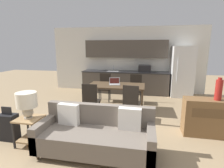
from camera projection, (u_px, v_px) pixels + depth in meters
The scene contains 16 objects.
ground_plane at pixel (96, 151), 3.23m from camera, with size 20.00×20.00×0.00m, color #9E8460.
wall_back at pixel (126, 60), 7.39m from camera, with size 6.40×0.07×2.70m.
kitchen_counter at pixel (125, 73), 7.21m from camera, with size 3.52×0.65×2.15m.
refrigerator at pixel (182, 72), 6.66m from camera, with size 0.79×0.77×1.91m.
dining_table at pixel (116, 87), 5.29m from camera, with size 1.69×0.90×0.76m.
couch at pixel (96, 135), 3.13m from camera, with size 2.05×0.80×0.84m.
side_table at pixel (30, 127), 3.39m from camera, with size 0.45×0.45×0.55m.
table_lamp at pixel (27, 102), 3.28m from camera, with size 0.38×0.38×0.51m.
credenza at pixel (213, 118), 3.72m from camera, with size 1.20×0.41×0.81m.
vase at pixel (219, 90), 3.56m from camera, with size 0.14×0.14×0.47m.
dining_chair_far_left at pixel (105, 86), 6.21m from camera, with size 0.46×0.46×0.96m.
dining_chair_far_right at pixel (136, 87), 5.99m from camera, with size 0.43×0.43×0.96m.
dining_chair_near_right at pixel (131, 101), 4.45m from camera, with size 0.47×0.47×0.96m.
dining_chair_near_left at pixel (91, 99), 4.63m from camera, with size 0.43×0.43×0.96m.
laptop at pixel (115, 83), 5.35m from camera, with size 0.37×0.32×0.20m.
suitcase at pixel (9, 127), 3.56m from camera, with size 0.36×0.22×0.71m.
Camera 1 is at (0.84, -2.79, 1.88)m, focal length 28.00 mm.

